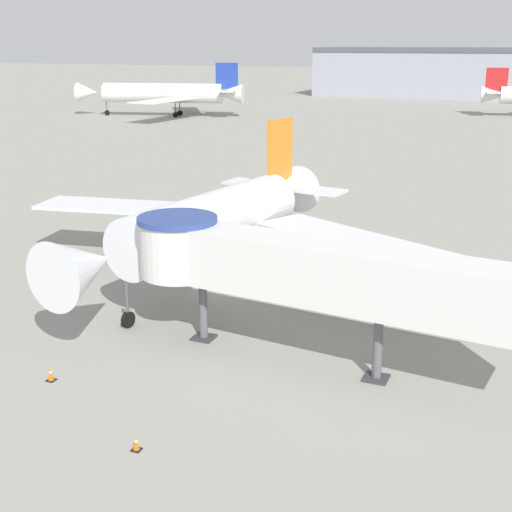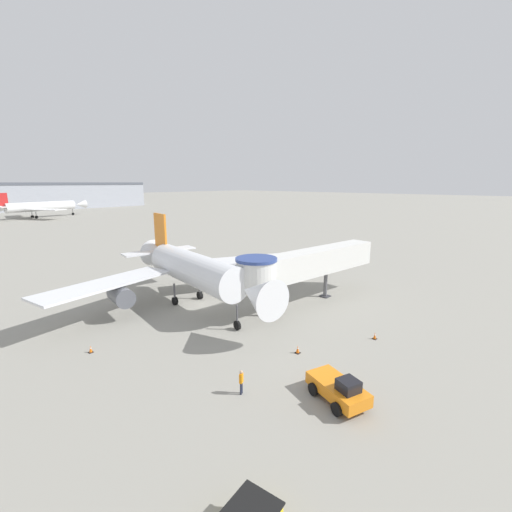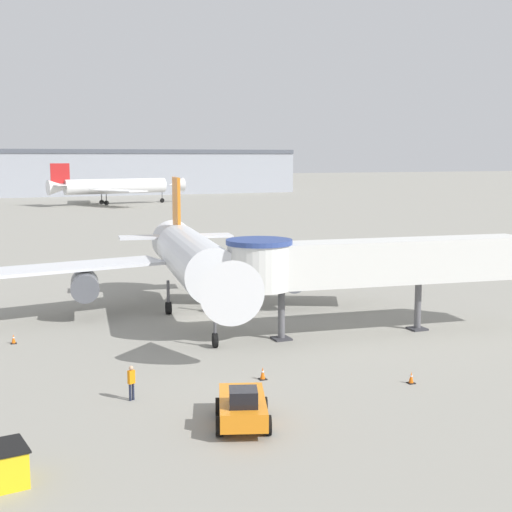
{
  "view_description": "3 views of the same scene",
  "coord_description": "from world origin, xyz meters",
  "px_view_note": "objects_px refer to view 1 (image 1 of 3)",
  "views": [
    {
      "loc": [
        18.8,
        -37.99,
        14.86
      ],
      "look_at": [
        3.26,
        -1.58,
        2.97
      ],
      "focal_mm": 50.0,
      "sensor_mm": 36.0,
      "label": 1
    },
    {
      "loc": [
        -22.36,
        -29.42,
        13.59
      ],
      "look_at": [
        3.83,
        -4.83,
        5.82
      ],
      "focal_mm": 24.0,
      "sensor_mm": 36.0,
      "label": 2
    },
    {
      "loc": [
        -15.22,
        -47.26,
        11.44
      ],
      "look_at": [
        4.56,
        1.23,
        4.1
      ],
      "focal_mm": 50.0,
      "sensor_mm": 36.0,
      "label": 3
    }
  ],
  "objects_px": {
    "main_airplane": "(216,221)",
    "background_jet_blue_tail": "(166,93)",
    "traffic_cone_near_nose": "(51,374)",
    "traffic_cone_apron_front": "(136,443)",
    "traffic_cone_port_wing": "(31,269)",
    "jet_bridge": "(295,268)"
  },
  "relations": [
    {
      "from": "traffic_cone_near_nose",
      "to": "traffic_cone_port_wing",
      "type": "xyz_separation_m",
      "value": [
        -11.47,
        12.36,
        -0.03
      ]
    },
    {
      "from": "jet_bridge",
      "to": "traffic_cone_apron_front",
      "type": "height_order",
      "value": "jet_bridge"
    },
    {
      "from": "traffic_cone_near_nose",
      "to": "traffic_cone_port_wing",
      "type": "height_order",
      "value": "traffic_cone_near_nose"
    },
    {
      "from": "traffic_cone_near_nose",
      "to": "jet_bridge",
      "type": "bearing_deg",
      "value": 34.34
    },
    {
      "from": "traffic_cone_near_nose",
      "to": "background_jet_blue_tail",
      "type": "xyz_separation_m",
      "value": [
        -56.32,
        108.32,
        4.46
      ]
    },
    {
      "from": "traffic_cone_near_nose",
      "to": "traffic_cone_apron_front",
      "type": "relative_size",
      "value": 1.09
    },
    {
      "from": "traffic_cone_near_nose",
      "to": "traffic_cone_apron_front",
      "type": "bearing_deg",
      "value": -27.1
    },
    {
      "from": "traffic_cone_near_nose",
      "to": "traffic_cone_port_wing",
      "type": "relative_size",
      "value": 1.11
    },
    {
      "from": "background_jet_blue_tail",
      "to": "traffic_cone_port_wing",
      "type": "bearing_deg",
      "value": 10.73
    },
    {
      "from": "main_airplane",
      "to": "background_jet_blue_tail",
      "type": "xyz_separation_m",
      "value": [
        -57.29,
        93.02,
        0.65
      ]
    },
    {
      "from": "traffic_cone_apron_front",
      "to": "background_jet_blue_tail",
      "type": "xyz_separation_m",
      "value": [
        -63.06,
        111.77,
        4.49
      ]
    },
    {
      "from": "main_airplane",
      "to": "traffic_cone_apron_front",
      "type": "relative_size",
      "value": 51.16
    },
    {
      "from": "traffic_cone_near_nose",
      "to": "background_jet_blue_tail",
      "type": "distance_m",
      "value": 122.17
    },
    {
      "from": "jet_bridge",
      "to": "traffic_cone_near_nose",
      "type": "xyz_separation_m",
      "value": [
        -9.46,
        -6.46,
        -4.39
      ]
    },
    {
      "from": "main_airplane",
      "to": "background_jet_blue_tail",
      "type": "height_order",
      "value": "background_jet_blue_tail"
    },
    {
      "from": "main_airplane",
      "to": "traffic_cone_apron_front",
      "type": "distance_m",
      "value": 19.99
    },
    {
      "from": "main_airplane",
      "to": "traffic_cone_apron_front",
      "type": "bearing_deg",
      "value": -64.68
    },
    {
      "from": "main_airplane",
      "to": "traffic_cone_near_nose",
      "type": "relative_size",
      "value": 47.11
    },
    {
      "from": "jet_bridge",
      "to": "traffic_cone_near_nose",
      "type": "height_order",
      "value": "jet_bridge"
    },
    {
      "from": "jet_bridge",
      "to": "traffic_cone_apron_front",
      "type": "bearing_deg",
      "value": -98.88
    },
    {
      "from": "traffic_cone_port_wing",
      "to": "traffic_cone_apron_front",
      "type": "height_order",
      "value": "traffic_cone_apron_front"
    },
    {
      "from": "traffic_cone_near_nose",
      "to": "traffic_cone_port_wing",
      "type": "bearing_deg",
      "value": 132.87
    }
  ]
}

